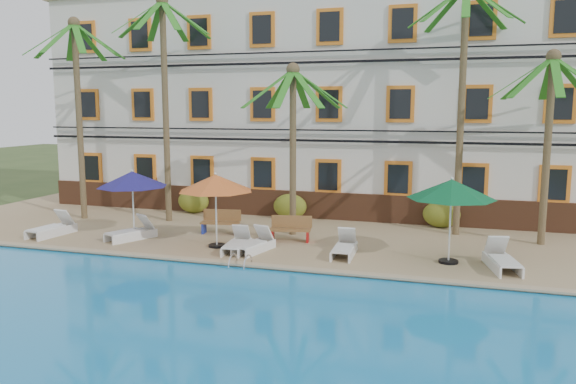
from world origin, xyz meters
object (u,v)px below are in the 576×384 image
(palm_c, at_px, (293,124))
(lounger_b, at_px, (132,232))
(umbrella_blue, at_px, (132,180))
(umbrella_green, at_px, (451,190))
(palm_b, at_px, (165,81))
(palm_e, at_px, (549,120))
(pool_ladder, at_px, (240,266))
(lounger_d, at_px, (254,244))
(bench_right, at_px, (290,228))
(umbrella_red, at_px, (216,183))
(lounger_e, at_px, (344,247))
(lounger_f, at_px, (502,259))
(lounger_a, at_px, (52,228))
(lounger_c, at_px, (237,243))
(palm_a, at_px, (78,93))
(palm_d, at_px, (463,77))
(bench_left, at_px, (221,221))

(palm_c, relative_size, lounger_b, 3.28)
(umbrella_blue, height_order, umbrella_green, umbrella_green)
(palm_b, xyz_separation_m, palm_e, (14.87, 0.05, -1.51))
(palm_e, distance_m, pool_ladder, 11.78)
(lounger_d, xyz_separation_m, bench_right, (0.73, 1.83, 0.19))
(palm_b, relative_size, umbrella_red, 3.58)
(lounger_b, relative_size, pool_ladder, 2.67)
(lounger_b, distance_m, lounger_e, 8.02)
(umbrella_green, bearing_deg, lounger_f, -9.12)
(umbrella_blue, height_order, lounger_a, umbrella_blue)
(palm_e, height_order, lounger_d, palm_e)
(lounger_f, bearing_deg, lounger_e, 178.01)
(umbrella_red, xyz_separation_m, lounger_c, (0.92, -0.36, -1.98))
(palm_a, xyz_separation_m, lounger_f, (17.14, -3.08, -5.19))
(lounger_a, relative_size, lounger_e, 1.10)
(palm_e, bearing_deg, umbrella_green, -131.84)
(palm_d, distance_m, lounger_d, 9.88)
(palm_e, relative_size, pool_ladder, 9.19)
(palm_d, xyz_separation_m, lounger_e, (-3.51, -4.36, -5.69))
(lounger_c, relative_size, pool_ladder, 2.47)
(umbrella_green, distance_m, lounger_c, 7.26)
(bench_left, bearing_deg, palm_b, 152.32)
(umbrella_green, distance_m, bench_right, 6.08)
(lounger_c, bearing_deg, bench_left, 124.77)
(lounger_d, bearing_deg, palm_d, 35.90)
(palm_c, xyz_separation_m, umbrella_green, (5.85, -2.47, -1.91))
(umbrella_blue, bearing_deg, lounger_c, -8.95)
(bench_left, bearing_deg, bench_right, -8.06)
(lounger_a, distance_m, lounger_b, 3.30)
(palm_c, relative_size, bench_right, 4.17)
(umbrella_blue, bearing_deg, lounger_d, -6.57)
(palm_a, relative_size, umbrella_green, 3.16)
(lounger_a, bearing_deg, lounger_e, 1.63)
(lounger_b, distance_m, lounger_f, 12.89)
(bench_left, height_order, pool_ladder, bench_left)
(palm_c, relative_size, lounger_d, 3.41)
(palm_c, height_order, umbrella_blue, palm_c)
(palm_c, bearing_deg, bench_left, -165.95)
(lounger_f, bearing_deg, umbrella_blue, 178.38)
(umbrella_blue, bearing_deg, pool_ladder, -24.11)
(bench_right, distance_m, pool_ladder, 3.65)
(umbrella_green, xyz_separation_m, bench_left, (-8.58, 1.79, -1.87))
(palm_d, relative_size, bench_left, 6.11)
(umbrella_blue, distance_m, umbrella_green, 11.37)
(lounger_b, bearing_deg, umbrella_green, 0.46)
(umbrella_red, height_order, lounger_c, umbrella_red)
(lounger_f, xyz_separation_m, bench_right, (-7.18, 1.62, 0.17))
(umbrella_green, distance_m, lounger_e, 3.91)
(palm_d, height_order, lounger_e, palm_d)
(lounger_a, height_order, lounger_c, lounger_a)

